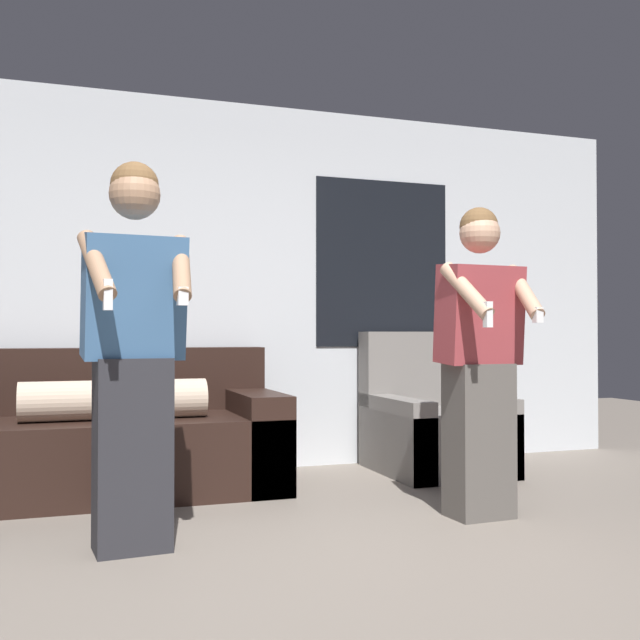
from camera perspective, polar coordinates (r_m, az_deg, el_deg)
The scene contains 6 objects.
ground_plane at distance 2.96m, azimuth 4.31°, elevation -20.71°, with size 14.00×14.00×0.00m, color slate.
wall_back at distance 5.53m, azimuth -7.24°, elevation 2.63°, with size 6.61×0.07×2.70m.
couch at distance 4.93m, azimuth -15.50°, elevation -8.88°, with size 2.09×0.98×0.90m.
armchair at distance 5.57m, azimuth 8.61°, elevation -8.10°, with size 0.83×0.95×1.01m.
person_left at distance 3.55m, azimuth -14.02°, elevation -2.34°, with size 0.51×0.51×1.79m.
person_right at distance 4.17m, azimuth 12.08°, elevation -2.99°, with size 0.50×0.48×1.69m.
Camera 1 is at (-1.10, -2.57, 1.00)m, focal length 42.00 mm.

